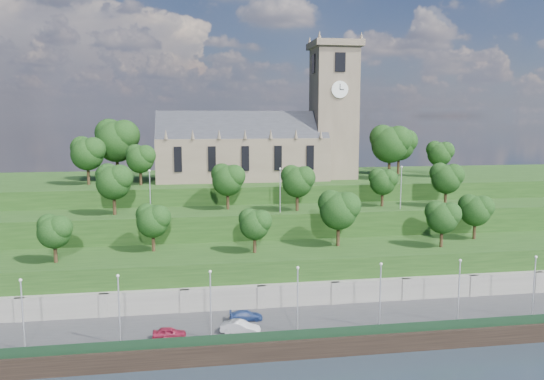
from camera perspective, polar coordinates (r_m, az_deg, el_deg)
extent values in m
plane|color=#1C252C|center=(63.09, 5.07, -17.50)|extent=(320.00, 320.00, 0.00)
cube|color=#2D2D30|center=(68.01, 3.82, -14.61)|extent=(160.00, 12.00, 2.00)
cube|color=black|center=(62.58, 5.10, -16.61)|extent=(160.00, 0.50, 2.20)
cube|color=black|center=(62.55, 4.96, -15.12)|extent=(160.00, 0.10, 1.20)
cube|color=slate|center=(72.94, 2.77, -11.75)|extent=(160.00, 2.00, 5.00)
cube|color=slate|center=(73.85, -25.44, -12.29)|extent=(1.20, 0.60, 5.00)
cube|color=slate|center=(71.66, -17.57, -12.49)|extent=(1.20, 0.60, 5.00)
cube|color=slate|center=(70.83, -9.35, -12.46)|extent=(1.20, 0.60, 5.00)
cube|color=slate|center=(71.40, -1.12, -12.19)|extent=(1.20, 0.60, 5.00)
cube|color=slate|center=(73.34, 6.81, -11.69)|extent=(1.20, 0.60, 5.00)
cube|color=slate|center=(76.55, 14.17, -11.03)|extent=(1.20, 0.60, 5.00)
cube|color=slate|center=(80.88, 20.81, -10.27)|extent=(1.20, 0.60, 5.00)
cube|color=slate|center=(86.15, 26.68, -9.49)|extent=(1.20, 0.60, 5.00)
cube|color=#193612|center=(78.05, 1.88, -9.25)|extent=(160.00, 12.00, 8.00)
cube|color=#193612|center=(87.95, 0.53, -5.92)|extent=(160.00, 10.00, 12.00)
cube|color=#193612|center=(107.94, -1.30, -2.50)|extent=(160.00, 32.00, 15.00)
cube|color=brown|center=(102.04, -3.25, 3.40)|extent=(32.00, 12.00, 8.00)
cube|color=#23252B|center=(101.80, -3.27, 5.64)|extent=(32.00, 10.18, 10.18)
cone|color=brown|center=(95.35, -11.35, 5.89)|extent=(0.70, 0.70, 1.80)
cone|color=brown|center=(95.27, -8.54, 5.95)|extent=(0.70, 0.70, 1.80)
cone|color=brown|center=(95.42, -5.72, 6.00)|extent=(0.70, 0.70, 1.80)
cone|color=brown|center=(95.80, -2.91, 6.04)|extent=(0.70, 0.70, 1.80)
cone|color=brown|center=(96.40, -0.14, 6.06)|extent=(0.70, 0.70, 1.80)
cone|color=brown|center=(97.23, 2.59, 6.07)|extent=(0.70, 0.70, 1.80)
cone|color=brown|center=(98.26, 5.28, 6.06)|extent=(0.70, 0.70, 1.80)
cube|color=black|center=(95.46, -10.08, 3.28)|extent=(1.40, 0.25, 4.50)
cube|color=black|center=(95.53, -6.48, 3.35)|extent=(1.40, 0.25, 4.50)
cube|color=black|center=(95.97, -2.89, 3.41)|extent=(1.40, 0.25, 4.50)
cube|color=black|center=(96.78, 0.65, 3.46)|extent=(1.40, 0.25, 4.50)
cube|color=black|center=(97.96, 4.12, 3.49)|extent=(1.40, 0.25, 4.50)
cube|color=brown|center=(105.04, 6.63, 8.13)|extent=(8.00, 8.00, 25.00)
cube|color=brown|center=(105.90, 6.75, 15.23)|extent=(9.20, 9.20, 1.20)
cone|color=brown|center=(101.23, 5.12, 16.28)|extent=(0.80, 0.80, 1.60)
cone|color=brown|center=(108.94, 4.06, 15.70)|extent=(0.80, 0.80, 1.60)
cone|color=brown|center=(103.42, 9.60, 16.03)|extent=(0.80, 0.80, 1.60)
cone|color=brown|center=(110.98, 8.25, 15.49)|extent=(0.80, 0.80, 1.60)
cube|color=black|center=(101.60, 7.35, 13.49)|extent=(2.00, 0.25, 3.50)
cube|color=black|center=(109.43, 6.13, 13.11)|extent=(2.00, 0.25, 3.50)
cube|color=black|center=(104.49, 4.50, 13.38)|extent=(0.25, 2.00, 3.50)
cube|color=black|center=(106.66, 8.88, 13.20)|extent=(0.25, 2.00, 3.50)
cylinder|color=white|center=(101.19, 7.31, 10.68)|extent=(3.20, 0.30, 3.20)
cylinder|color=white|center=(106.33, 8.85, 10.51)|extent=(0.30, 3.20, 3.20)
cube|color=black|center=(101.05, 7.34, 10.96)|extent=(0.12, 0.05, 1.10)
cube|color=black|center=(101.13, 7.56, 10.67)|extent=(0.80, 0.05, 0.12)
cylinder|color=black|center=(75.46, -22.27, -6.21)|extent=(0.48, 0.48, 2.78)
sphere|color=black|center=(74.88, -22.38, -4.22)|extent=(4.32, 4.32, 4.32)
sphere|color=black|center=(74.14, -21.83, -3.79)|extent=(3.24, 3.24, 3.24)
sphere|color=black|center=(75.40, -22.88, -3.49)|extent=(3.02, 3.02, 3.02)
cylinder|color=black|center=(77.43, -12.64, -5.39)|extent=(0.49, 0.49, 2.94)
sphere|color=black|center=(76.83, -12.71, -3.33)|extent=(4.57, 4.57, 4.57)
sphere|color=black|center=(76.20, -12.06, -2.87)|extent=(3.43, 3.43, 3.43)
sphere|color=black|center=(77.28, -13.29, -2.59)|extent=(3.20, 3.20, 3.20)
cylinder|color=black|center=(74.89, -1.88, -5.74)|extent=(0.48, 0.48, 2.70)
sphere|color=black|center=(74.31, -1.89, -3.79)|extent=(4.20, 4.20, 4.20)
sphere|color=black|center=(73.89, -1.20, -3.35)|extent=(3.15, 3.15, 3.15)
sphere|color=black|center=(74.58, -2.51, -3.09)|extent=(2.94, 2.94, 2.94)
cylinder|color=black|center=(79.20, 7.12, -4.72)|extent=(0.52, 0.52, 3.57)
sphere|color=black|center=(78.52, 7.17, -2.26)|extent=(5.56, 5.56, 5.56)
sphere|color=black|center=(78.17, 8.07, -1.70)|extent=(4.17, 4.17, 4.17)
sphere|color=black|center=(78.73, 6.36, -1.40)|extent=(3.89, 3.89, 3.89)
cylinder|color=black|center=(81.89, 17.76, -4.85)|extent=(0.49, 0.49, 2.94)
sphere|color=black|center=(81.33, 17.84, -2.89)|extent=(4.58, 4.58, 4.58)
sphere|color=black|center=(81.22, 18.59, -2.45)|extent=(3.43, 3.43, 3.43)
sphere|color=black|center=(81.31, 17.19, -2.21)|extent=(3.20, 3.20, 3.20)
cylinder|color=black|center=(88.84, 20.94, -3.98)|extent=(0.49, 0.49, 3.03)
sphere|color=black|center=(88.31, 21.04, -2.12)|extent=(4.71, 4.71, 4.71)
sphere|color=black|center=(88.27, 21.74, -1.70)|extent=(3.53, 3.53, 3.53)
sphere|color=black|center=(88.25, 20.41, -1.48)|extent=(3.30, 3.30, 3.30)
cylinder|color=black|center=(85.07, -16.60, -1.43)|extent=(0.51, 0.51, 3.42)
sphere|color=black|center=(84.61, -16.69, 0.78)|extent=(5.31, 5.31, 5.31)
sphere|color=black|center=(83.86, -16.04, 1.29)|extent=(3.98, 3.98, 3.98)
sphere|color=black|center=(85.28, -17.28, 1.53)|extent=(3.72, 3.72, 3.72)
cylinder|color=black|center=(86.49, -4.78, -1.03)|extent=(0.50, 0.50, 3.23)
sphere|color=black|center=(86.06, -4.80, 1.02)|extent=(5.03, 5.03, 5.03)
sphere|color=black|center=(85.55, -4.11, 1.50)|extent=(3.77, 3.77, 3.77)
sphere|color=black|center=(86.51, -5.42, 1.72)|extent=(3.52, 3.52, 3.52)
cylinder|color=black|center=(85.04, 2.72, -1.19)|extent=(0.50, 0.50, 3.17)
sphere|color=black|center=(84.61, 2.74, 0.86)|extent=(4.93, 4.93, 4.93)
sphere|color=black|center=(84.24, 3.47, 1.33)|extent=(3.70, 3.70, 3.70)
sphere|color=black|center=(84.92, 2.09, 1.56)|extent=(3.45, 3.45, 3.45)
cylinder|color=black|center=(91.15, 11.77, -0.86)|extent=(0.48, 0.48, 2.76)
sphere|color=black|center=(90.78, 11.82, 0.81)|extent=(4.30, 4.30, 4.30)
sphere|color=black|center=(90.62, 12.43, 1.19)|extent=(3.23, 3.23, 3.23)
sphere|color=black|center=(90.92, 11.27, 1.38)|extent=(3.01, 3.01, 3.01)
cylinder|color=black|center=(93.49, 18.15, -0.74)|extent=(0.50, 0.50, 3.18)
sphere|color=black|center=(93.09, 18.23, 1.13)|extent=(4.94, 4.94, 4.94)
sphere|color=black|center=(93.03, 18.93, 1.55)|extent=(3.71, 3.71, 3.71)
sphere|color=black|center=(93.14, 17.61, 1.77)|extent=(3.46, 3.46, 3.46)
cylinder|color=black|center=(99.34, -19.15, 1.60)|extent=(0.52, 0.52, 3.70)
sphere|color=black|center=(99.04, -19.24, 3.66)|extent=(5.75, 5.75, 5.75)
sphere|color=black|center=(98.22, -18.66, 4.16)|extent=(4.32, 4.32, 4.32)
sphere|color=black|center=(99.86, -19.77, 4.33)|extent=(4.03, 4.03, 4.03)
cylinder|color=black|center=(104.53, -16.29, 2.38)|extent=(0.58, 0.58, 5.01)
sphere|color=black|center=(104.20, -16.39, 5.03)|extent=(7.79, 7.79, 7.79)
sphere|color=black|center=(103.19, -15.61, 5.68)|extent=(5.84, 5.84, 5.84)
sphere|color=black|center=(105.29, -17.10, 5.87)|extent=(5.45, 5.45, 5.45)
cylinder|color=black|center=(96.17, -13.94, 1.44)|extent=(0.50, 0.50, 3.11)
sphere|color=black|center=(95.89, -14.00, 3.22)|extent=(4.84, 4.84, 4.84)
sphere|color=black|center=(95.27, -13.46, 3.65)|extent=(3.63, 3.63, 3.63)
sphere|color=black|center=(96.50, -14.49, 3.81)|extent=(3.39, 3.39, 3.39)
cylinder|color=black|center=(104.92, 12.48, 2.39)|extent=(0.56, 0.56, 4.51)
sphere|color=black|center=(104.60, 12.55, 4.77)|extent=(7.01, 7.01, 7.01)
sphere|color=black|center=(104.42, 13.43, 5.31)|extent=(5.26, 5.26, 5.26)
sphere|color=black|center=(104.91, 11.77, 5.56)|extent=(4.91, 4.91, 4.91)
cylinder|color=black|center=(114.25, 13.44, 2.70)|extent=(0.54, 0.54, 4.12)
sphere|color=black|center=(113.97, 13.50, 4.69)|extent=(6.40, 6.40, 6.40)
sphere|color=black|center=(113.83, 14.24, 5.15)|extent=(4.80, 4.80, 4.80)
sphere|color=black|center=(114.23, 12.85, 5.36)|extent=(4.48, 4.48, 4.48)
cylinder|color=black|center=(111.39, 17.53, 2.16)|extent=(0.50, 0.50, 3.10)
sphere|color=black|center=(111.15, 17.59, 3.69)|extent=(4.82, 4.82, 4.82)
sphere|color=black|center=(111.11, 18.16, 4.04)|extent=(3.62, 3.62, 3.62)
sphere|color=black|center=(111.25, 17.08, 4.22)|extent=(3.38, 3.38, 3.38)
cylinder|color=#B2B2B7|center=(64.06, -25.22, -12.17)|extent=(0.16, 0.16, 7.72)
sphere|color=silver|center=(62.85, -25.44, -8.75)|extent=(0.36, 0.36, 0.36)
cylinder|color=#B2B2B7|center=(62.00, -16.11, -12.38)|extent=(0.16, 0.16, 7.72)
sphere|color=silver|center=(60.76, -16.25, -8.85)|extent=(0.36, 0.36, 0.36)
cylinder|color=#B2B2B7|center=(61.53, -6.61, -12.27)|extent=(0.16, 0.16, 7.72)
sphere|color=silver|center=(60.27, -6.67, -8.72)|extent=(0.36, 0.36, 0.36)
cylinder|color=#B2B2B7|center=(62.67, 2.76, -11.85)|extent=(0.16, 0.16, 7.72)
sphere|color=silver|center=(61.43, 2.79, -8.35)|extent=(0.36, 0.36, 0.36)
cylinder|color=#B2B2B7|center=(65.33, 11.55, -11.16)|extent=(0.16, 0.16, 7.72)
sphere|color=silver|center=(64.15, 11.65, -7.80)|extent=(0.36, 0.36, 0.36)
cylinder|color=#B2B2B7|center=(69.35, 19.44, -10.33)|extent=(0.16, 0.16, 7.72)
sphere|color=silver|center=(68.24, 19.60, -7.15)|extent=(0.36, 0.36, 0.36)
cylinder|color=#B2B2B7|center=(74.50, 26.32, -9.44)|extent=(0.16, 0.16, 7.72)
sphere|color=silver|center=(73.47, 26.52, -6.47)|extent=(0.36, 0.36, 0.36)
cylinder|color=#B2B2B7|center=(82.27, -12.98, -0.42)|extent=(0.16, 0.16, 6.80)
sphere|color=silver|center=(81.84, -13.06, 2.02)|extent=(0.36, 0.36, 0.36)
cylinder|color=#B2B2B7|center=(83.25, 0.88, -0.11)|extent=(0.16, 0.16, 6.80)
sphere|color=silver|center=(82.83, 0.89, 2.30)|extent=(0.36, 0.36, 0.36)
cylinder|color=#B2B2B7|center=(88.84, 13.70, 0.17)|extent=(0.16, 0.16, 6.80)
sphere|color=silver|center=(88.45, 13.77, 2.43)|extent=(0.36, 0.36, 0.36)
imported|color=maroon|center=(63.42, -10.98, -14.86)|extent=(3.85, 1.72, 1.29)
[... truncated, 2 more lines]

